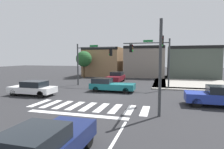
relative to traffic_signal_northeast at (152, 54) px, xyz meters
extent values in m
plane|color=#2B2B2D|center=(-3.91, -4.94, -3.96)|extent=(120.00, 120.00, 0.00)
cube|color=silver|center=(-8.03, -9.44, -3.96)|extent=(0.51, 2.53, 0.01)
cube|color=silver|center=(-7.00, -9.44, -3.96)|extent=(0.51, 2.53, 0.01)
cube|color=silver|center=(-5.97, -9.44, -3.96)|extent=(0.51, 2.53, 0.01)
cube|color=silver|center=(-4.94, -9.44, -3.96)|extent=(0.51, 2.53, 0.01)
cube|color=silver|center=(-3.91, -9.44, -3.96)|extent=(0.51, 2.53, 0.01)
cube|color=silver|center=(-2.88, -9.44, -3.96)|extent=(0.51, 2.53, 0.01)
cube|color=silver|center=(-1.85, -9.44, -3.96)|extent=(0.51, 2.53, 0.01)
cube|color=silver|center=(-0.82, -9.44, -3.96)|extent=(0.51, 2.53, 0.01)
cube|color=silver|center=(0.21, -9.44, -3.96)|extent=(0.51, 2.53, 0.01)
cube|color=white|center=(-3.91, -11.44, -3.96)|extent=(6.80, 0.50, 0.01)
cube|color=white|center=(-3.91, -14.44, -3.96)|extent=(0.16, 2.00, 0.01)
cylinder|color=yellow|center=(-2.56, -13.08, -3.96)|extent=(1.11, 1.11, 0.01)
cylinder|color=white|center=(-2.81, -13.08, -3.96)|extent=(0.18, 0.18, 0.00)
cylinder|color=white|center=(-2.31, -13.08, -3.96)|extent=(0.18, 0.18, 0.00)
cube|color=white|center=(-2.56, -13.08, -3.96)|extent=(0.50, 0.04, 0.00)
cube|color=#9E998E|center=(5.09, 0.26, -3.89)|extent=(10.00, 1.60, 0.15)
cube|color=#9E998E|center=(0.89, 5.06, -3.89)|extent=(1.60, 10.00, 0.15)
cube|color=#9E998E|center=(5.09, 5.06, -3.89)|extent=(10.00, 10.00, 0.15)
cube|color=#93704C|center=(-10.35, 14.16, -1.16)|extent=(7.11, 6.19, 5.60)
cube|color=black|center=(-10.35, 11.26, 1.39)|extent=(7.11, 0.50, 0.50)
cube|color=gray|center=(-2.06, 14.38, -1.10)|extent=(7.23, 6.63, 5.72)
cube|color=black|center=(-2.06, 11.26, 1.51)|extent=(7.23, 0.50, 0.50)
cube|color=#4C564C|center=(6.22, 14.47, -1.18)|extent=(8.28, 6.81, 5.58)
cube|color=black|center=(6.22, 11.26, 1.36)|extent=(8.28, 0.50, 0.50)
cylinder|color=#383A3D|center=(1.93, 0.00, -1.10)|extent=(0.18, 0.18, 5.73)
cylinder|color=#383A3D|center=(-0.68, 0.00, 1.30)|extent=(5.23, 0.12, 0.12)
cube|color=black|center=(-2.39, 0.00, 0.73)|extent=(0.32, 0.32, 0.95)
sphere|color=#470A0A|center=(-2.22, 0.00, 1.02)|extent=(0.22, 0.22, 0.22)
sphere|color=#4C330C|center=(-2.22, 0.00, 0.73)|extent=(0.22, 0.22, 0.22)
sphere|color=#1ED833|center=(-2.22, 0.00, 0.43)|extent=(0.22, 0.22, 0.22)
cube|color=#197233|center=(-0.42, 0.00, 1.52)|extent=(1.10, 0.03, 0.24)
cylinder|color=#383A3D|center=(-9.50, 0.53, -1.28)|extent=(0.18, 0.18, 5.38)
cylinder|color=#383A3D|center=(-6.98, 0.53, 0.89)|extent=(5.03, 0.12, 0.12)
cube|color=black|center=(-4.98, 0.53, 0.32)|extent=(0.32, 0.32, 0.95)
sphere|color=#470A0A|center=(-5.15, 0.53, 0.61)|extent=(0.22, 0.22, 0.22)
sphere|color=#4C330C|center=(-5.15, 0.53, 0.32)|extent=(0.22, 0.22, 0.22)
sphere|color=#1ED833|center=(-5.15, 0.53, 0.02)|extent=(0.22, 0.22, 0.22)
cube|color=#197233|center=(-7.24, 0.53, 1.11)|extent=(1.10, 0.03, 0.24)
cylinder|color=#383A3D|center=(1.16, -10.41, -1.03)|extent=(0.18, 0.18, 5.86)
cylinder|color=#383A3D|center=(1.16, -7.83, 1.43)|extent=(0.12, 5.15, 0.12)
cube|color=black|center=(1.16, -6.51, 0.86)|extent=(0.32, 0.32, 0.95)
sphere|color=#470A0A|center=(1.16, -6.68, 1.15)|extent=(0.22, 0.22, 0.22)
sphere|color=#4C330C|center=(1.16, -6.68, 0.86)|extent=(0.22, 0.22, 0.22)
sphere|color=#1ED833|center=(1.16, -6.68, 0.56)|extent=(0.22, 0.22, 0.22)
cube|color=#197233|center=(1.16, -8.09, 1.65)|extent=(0.03, 1.10, 0.24)
cube|color=white|center=(-10.62, -6.98, -3.40)|extent=(4.34, 1.83, 0.55)
cube|color=black|center=(-10.37, -6.98, -2.85)|extent=(2.07, 1.61, 0.54)
cylinder|color=black|center=(-12.10, -7.79, -3.65)|extent=(0.64, 0.22, 0.64)
cylinder|color=black|center=(-12.10, -6.18, -3.65)|extent=(0.64, 0.22, 0.64)
cylinder|color=black|center=(-9.15, -7.79, -3.65)|extent=(0.64, 0.22, 0.64)
cylinder|color=black|center=(-9.15, -6.18, -3.65)|extent=(0.64, 0.22, 0.64)
cube|color=#196B70|center=(-3.82, -3.00, -3.39)|extent=(4.68, 1.82, 0.61)
cube|color=black|center=(-4.96, -3.00, -2.83)|extent=(1.97, 1.60, 0.52)
cylinder|color=black|center=(-2.23, -2.19, -3.66)|extent=(0.60, 0.22, 0.60)
cylinder|color=black|center=(-2.23, -3.80, -3.66)|extent=(0.60, 0.22, 0.60)
cylinder|color=black|center=(-5.41, -2.19, -3.66)|extent=(0.60, 0.22, 0.60)
cylinder|color=black|center=(-5.41, -3.80, -3.66)|extent=(0.60, 0.22, 0.60)
cube|color=maroon|center=(-5.37, 4.54, -3.35)|extent=(1.92, 4.66, 0.68)
cube|color=black|center=(-5.37, 5.20, -2.73)|extent=(1.69, 1.97, 0.55)
cylinder|color=black|center=(-4.52, 2.95, -3.65)|extent=(0.22, 0.62, 0.62)
cylinder|color=black|center=(-6.22, 2.95, -3.65)|extent=(0.22, 0.62, 0.62)
cylinder|color=black|center=(-4.52, 6.12, -3.65)|extent=(0.22, 0.62, 0.62)
cylinder|color=black|center=(-6.22, 6.12, -3.65)|extent=(0.22, 0.62, 0.62)
cube|color=#141E4C|center=(-2.26, -16.73, -3.35)|extent=(1.78, 4.30, 0.65)
cube|color=black|center=(-2.26, -17.46, -2.76)|extent=(1.57, 1.89, 0.53)
cylinder|color=black|center=(-3.04, -15.27, -3.64)|extent=(0.22, 0.66, 0.66)
cylinder|color=black|center=(-1.48, -15.27, -3.64)|extent=(0.22, 0.66, 0.66)
cube|color=#23389E|center=(5.24, -6.85, -3.33)|extent=(4.51, 1.79, 0.66)
cube|color=black|center=(5.55, -6.85, -2.72)|extent=(2.06, 1.58, 0.55)
cylinder|color=black|center=(3.70, -7.64, -3.62)|extent=(0.69, 0.22, 0.69)
cylinder|color=black|center=(3.70, -6.07, -3.62)|extent=(0.69, 0.22, 0.69)
cylinder|color=#4C3823|center=(-12.41, 9.06, -2.56)|extent=(0.36, 0.36, 2.80)
sphere|color=#235628|center=(-12.41, 9.06, -0.56)|extent=(2.82, 2.82, 2.82)
camera|label=1|loc=(1.35, -21.95, -0.42)|focal=30.07mm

